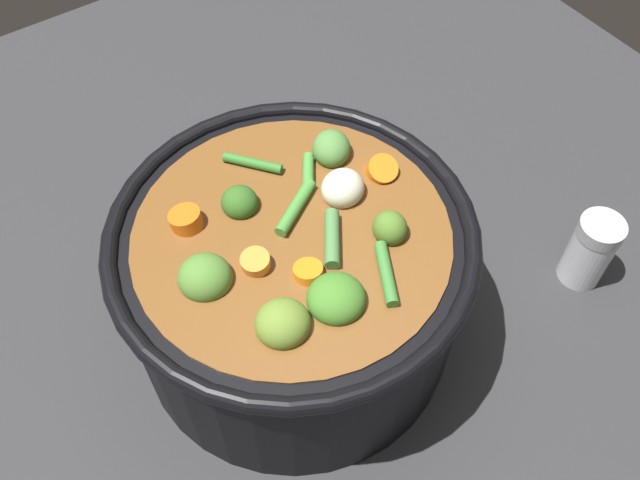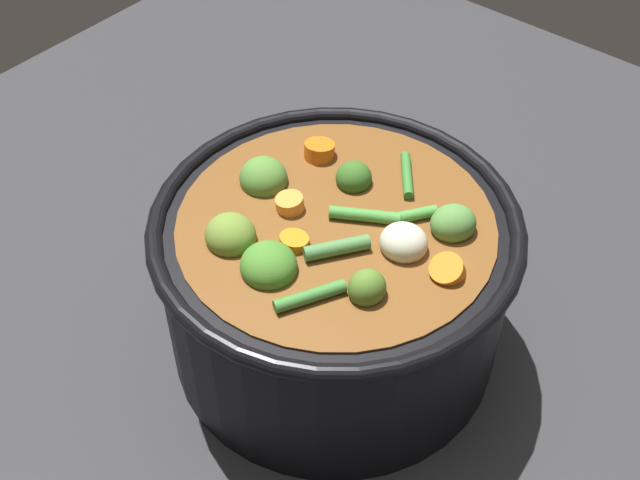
{
  "view_description": "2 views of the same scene",
  "coord_description": "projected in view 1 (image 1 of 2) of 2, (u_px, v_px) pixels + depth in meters",
  "views": [
    {
      "loc": [
        -0.16,
        -0.26,
        0.55
      ],
      "look_at": [
        0.02,
        -0.01,
        0.13
      ],
      "focal_mm": 39.15,
      "sensor_mm": 36.0,
      "label": 1
    },
    {
      "loc": [
        0.27,
        -0.35,
        0.57
      ],
      "look_at": [
        -0.02,
        0.0,
        0.11
      ],
      "focal_mm": 47.2,
      "sensor_mm": 36.0,
      "label": 2
    }
  ],
  "objects": [
    {
      "name": "salt_shaker",
      "position": [
        590.0,
        250.0,
        0.62
      ],
      "size": [
        0.04,
        0.04,
        0.08
      ],
      "color": "silver",
      "rests_on": "ground_plane"
    },
    {
      "name": "ground_plane",
      "position": [
        297.0,
        326.0,
        0.62
      ],
      "size": [
        1.1,
        1.1,
        0.0
      ],
      "primitive_type": "plane",
      "color": "#2D2D30"
    },
    {
      "name": "cooking_pot",
      "position": [
        294.0,
        281.0,
        0.56
      ],
      "size": [
        0.28,
        0.28,
        0.16
      ],
      "color": "black",
      "rests_on": "ground_plane"
    }
  ]
}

